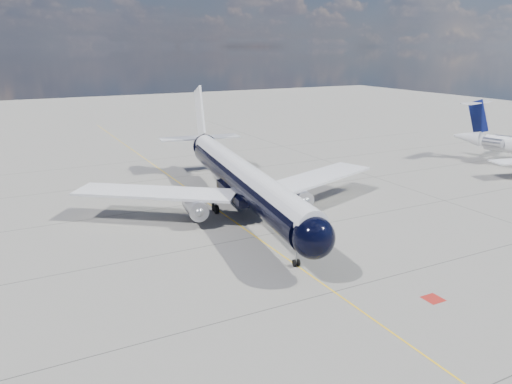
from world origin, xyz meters
The scene contains 4 objects.
ground centered at (0.00, 30.00, 0.00)m, with size 320.00×320.00×0.00m, color gray.
taxiway_centerline centered at (0.00, 25.00, 0.00)m, with size 0.16×160.00×0.01m, color yellow.
red_marking centered at (6.80, -10.00, 0.00)m, with size 1.60×1.60×0.01m, color maroon.
main_airliner centered at (2.63, 19.53, 4.58)m, with size 41.57×51.03×14.77m.
Camera 1 is at (-24.53, -37.14, 20.83)m, focal length 35.00 mm.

